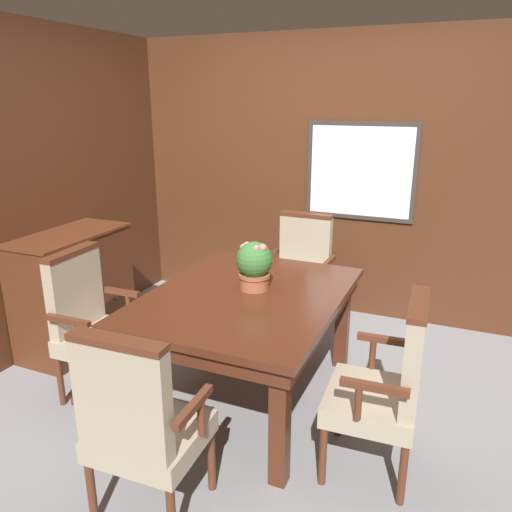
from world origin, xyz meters
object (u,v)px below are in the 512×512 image
Objects in this scene: chair_right_near at (388,383)px; chair_left_near at (92,320)px; chair_head_far at (300,270)px; sideboard_cabinet at (74,291)px; dining_table at (247,307)px; chair_head_near at (140,422)px; potted_plant at (254,264)px.

chair_right_near and chair_left_near have the same top height.
chair_head_far is 1.06× the size of sideboard_cabinet.
chair_right_near is at bearing -20.31° from dining_table.
chair_head_near is 1.00× the size of chair_left_near.
chair_left_near is 1.12m from potted_plant.
sideboard_cabinet is (-1.55, 0.04, -0.44)m from potted_plant.
chair_left_near is at bearing -120.70° from chair_head_far.
chair_left_near reaches higher than dining_table.
chair_head_near is 1.96m from sideboard_cabinet.
chair_left_near is (-0.93, -1.48, 0.00)m from chair_head_far.
chair_head_far and chair_left_near have the same top height.
chair_head_near is 2.25m from chair_head_far.
chair_head_near is (-0.02, -1.11, -0.11)m from dining_table.
chair_right_near is 1.89m from chair_left_near.
dining_table is 1.15m from chair_head_far.
chair_head_near is at bearing -130.84° from chair_left_near.
chair_head_near is 1.20m from chair_left_near.
sideboard_cabinet is at bearing 174.99° from dining_table.
chair_head_near and chair_left_near have the same top height.
potted_plant is at bearing -86.86° from chair_head_far.
chair_right_near is 1.00× the size of chair_left_near.
chair_head_far is at bearing 33.39° from sideboard_cabinet.
chair_right_near is 1.00× the size of chair_head_far.
chair_head_far reaches higher than dining_table.
chair_head_near is 1.06× the size of sideboard_cabinet.
chair_right_near is (0.94, -0.35, -0.11)m from dining_table.
chair_head_far is at bearing 91.71° from potted_plant.
chair_right_near is at bearing -11.02° from sideboard_cabinet.
chair_head_far is at bearing 90.87° from dining_table.
chair_right_near is 1.00× the size of chair_head_near.
chair_head_far is 1.00× the size of chair_left_near.
chair_head_far is 1.83m from sideboard_cabinet.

